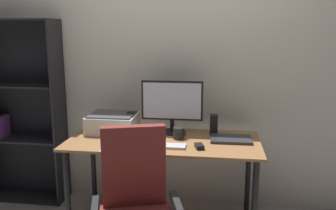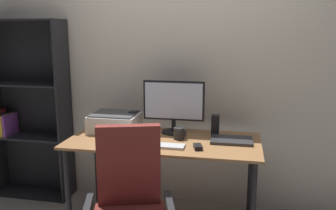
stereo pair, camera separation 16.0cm
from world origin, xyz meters
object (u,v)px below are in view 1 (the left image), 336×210
object	(u,v)px
laptop	(231,139)
keyboard	(166,146)
coffee_mug	(179,133)
speaker_right	(214,125)
bookshelf	(21,113)
speaker_left	(131,122)
printer	(113,123)
desk	(163,150)
mouse	(199,146)
monitor	(172,104)

from	to	relation	value
laptop	keyboard	bearing A→B (deg)	-154.80
coffee_mug	speaker_right	distance (m)	0.32
coffee_mug	bookshelf	xyz separation A→B (m)	(-1.52, 0.31, 0.04)
speaker_left	printer	bearing A→B (deg)	-161.39
desk	mouse	world-z (taller)	mouse
coffee_mug	speaker_right	size ratio (longest dim) A/B	0.61
speaker_right	keyboard	bearing A→B (deg)	-131.94
monitor	laptop	xyz separation A→B (m)	(0.49, -0.15, -0.24)
bookshelf	printer	bearing A→B (deg)	-11.89
desk	speaker_left	size ratio (longest dim) A/B	8.89
speaker_left	keyboard	bearing A→B (deg)	-46.84
printer	keyboard	bearing A→B (deg)	-33.20
speaker_right	printer	distance (m)	0.85
coffee_mug	speaker_right	bearing A→B (deg)	30.79
desk	speaker_left	distance (m)	0.41
mouse	speaker_left	size ratio (longest dim) A/B	0.56
desk	bookshelf	world-z (taller)	bookshelf
monitor	bookshelf	distance (m)	1.46
speaker_right	bookshelf	world-z (taller)	bookshelf
speaker_left	desk	bearing A→B (deg)	-33.16
coffee_mug	speaker_right	world-z (taller)	speaker_right
bookshelf	laptop	bearing A→B (deg)	-8.70
desk	mouse	xyz separation A→B (m)	(0.29, -0.18, 0.10)
mouse	laptop	bearing A→B (deg)	28.43
monitor	speaker_left	world-z (taller)	monitor
keyboard	speaker_left	bearing A→B (deg)	133.33
laptop	printer	bearing A→B (deg)	173.61
monitor	coffee_mug	xyz separation A→B (m)	(0.08, -0.17, -0.20)
monitor	speaker_right	xyz separation A→B (m)	(0.35, -0.01, -0.17)
monitor	mouse	xyz separation A→B (m)	(0.25, -0.39, -0.24)
speaker_left	printer	size ratio (longest dim) A/B	0.43
desk	coffee_mug	size ratio (longest dim) A/B	14.69
speaker_right	mouse	bearing A→B (deg)	-104.50
mouse	printer	bearing A→B (deg)	140.25
mouse	speaker_left	bearing A→B (deg)	131.72
speaker_right	speaker_left	bearing A→B (deg)	180.00
desk	speaker_left	bearing A→B (deg)	146.84
desk	speaker_right	distance (m)	0.47
laptop	bookshelf	world-z (taller)	bookshelf
monitor	bookshelf	bearing A→B (deg)	174.40
coffee_mug	speaker_left	distance (m)	0.46
speaker_left	printer	distance (m)	0.16
desk	monitor	size ratio (longest dim) A/B	2.95
keyboard	printer	xyz separation A→B (m)	(-0.51, 0.33, 0.07)
coffee_mug	laptop	bearing A→B (deg)	2.38
keyboard	mouse	xyz separation A→B (m)	(0.24, 0.00, 0.01)
keyboard	speaker_left	world-z (taller)	speaker_left
laptop	printer	world-z (taller)	printer
monitor	printer	distance (m)	0.53
monitor	bookshelf	world-z (taller)	bookshelf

